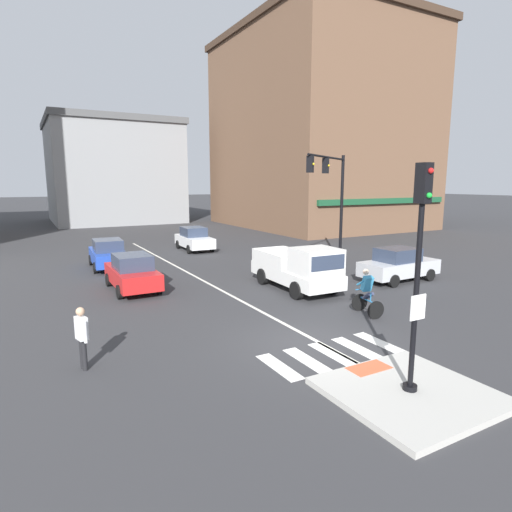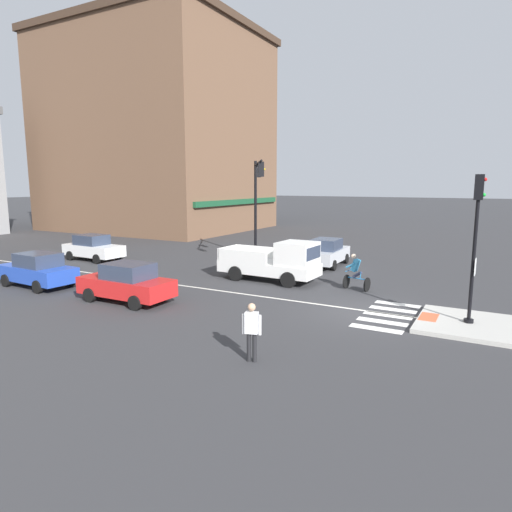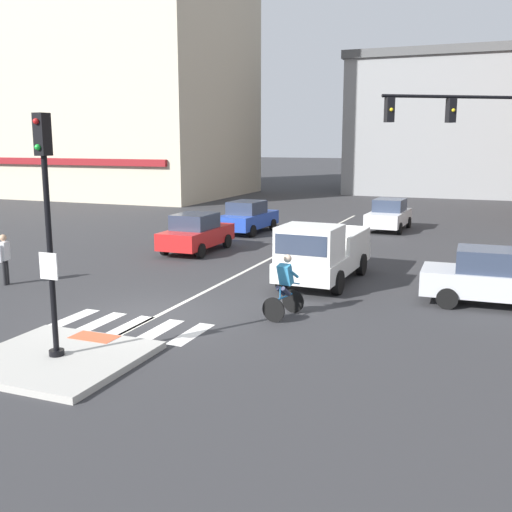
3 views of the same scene
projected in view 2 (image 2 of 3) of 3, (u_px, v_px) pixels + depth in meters
ground_plane at (363, 312)px, 17.16m from camera, size 300.00×300.00×0.00m
traffic_island at (468, 324)px, 15.40m from camera, size 3.44×3.29×0.15m
tactile_pad_front at (429, 317)px, 16.00m from camera, size 1.10×0.60×0.01m
signal_pole at (476, 235)px, 14.89m from camera, size 0.44×0.38×5.04m
crosswalk_stripe_a at (376, 329)px, 15.17m from camera, size 0.44×1.80×0.01m
crosswalk_stripe_b at (382, 322)px, 15.94m from camera, size 0.44×1.80×0.01m
crosswalk_stripe_c at (388, 315)px, 16.71m from camera, size 0.44×1.80×0.01m
crosswalk_stripe_d at (393, 309)px, 17.48m from camera, size 0.44×1.80×0.01m
crosswalk_stripe_e at (398, 304)px, 18.25m from camera, size 0.44×1.80×0.01m
lane_centre_line at (165, 283)px, 22.10m from camera, size 0.14×28.00×0.01m
traffic_light_mast at (257, 191)px, 27.56m from camera, size 4.76×3.08×6.35m
building_corner_right at (157, 133)px, 48.09m from camera, size 17.40×21.16×20.51m
car_white_eastbound_distant at (93, 248)px, 28.67m from camera, size 1.96×4.16×1.64m
car_red_westbound_far at (127, 283)px, 18.54m from camera, size 1.85×4.10×1.64m
car_silver_cross_right at (327, 252)px, 26.66m from camera, size 4.15×1.95×1.64m
car_blue_westbound_distant at (38, 270)px, 21.26m from camera, size 2.00×4.18×1.64m
pickup_truck_white_eastbound_mid at (277, 262)px, 22.35m from camera, size 2.18×5.16×2.08m
cyclist at (356, 271)px, 20.60m from camera, size 0.85×1.19×1.68m
pedestrian_at_curb_left at (252, 327)px, 12.23m from camera, size 0.31×0.53×1.67m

